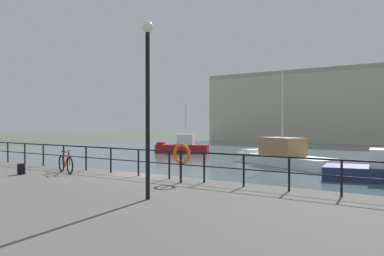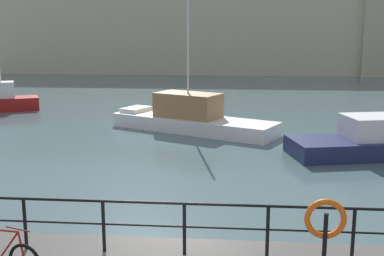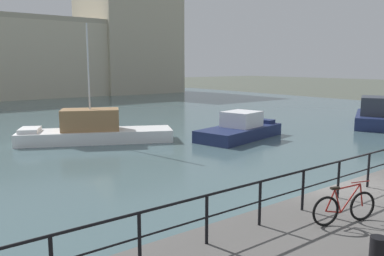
{
  "view_description": "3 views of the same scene",
  "coord_description": "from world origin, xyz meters",
  "views": [
    {
      "loc": [
        11.97,
        -12.96,
        3.2
      ],
      "look_at": [
        -0.36,
        3.81,
        2.94
      ],
      "focal_mm": 39.23,
      "sensor_mm": 36.0,
      "label": 1
    },
    {
      "loc": [
        1.23,
        -9.44,
        5.36
      ],
      "look_at": [
        0.05,
        4.24,
        2.6
      ],
      "focal_mm": 44.93,
      "sensor_mm": 36.0,
      "label": 2
    },
    {
      "loc": [
        -11.07,
        -6.77,
        4.77
      ],
      "look_at": [
        -1.99,
        5.05,
        2.4
      ],
      "focal_mm": 37.14,
      "sensor_mm": 36.0,
      "label": 3
    }
  ],
  "objects": [
    {
      "name": "parked_bicycle",
      "position": [
        -2.8,
        -1.89,
        1.47
      ],
      "size": [
        1.7,
        0.62,
        0.98
      ],
      "rotation": [
        0.0,
        0.0,
        -0.32
      ],
      "color": "black",
      "rests_on": "quay_promenade"
    },
    {
      "name": "moored_green_narrowboat",
      "position": [
        -1.08,
        16.36,
        0.74
      ],
      "size": [
        9.47,
        6.35,
        7.25
      ],
      "rotation": [
        0.0,
        0.0,
        2.68
      ],
      "color": "white",
      "rests_on": "water_basin"
    },
    {
      "name": "ground_plane",
      "position": [
        0.0,
        0.0,
        0.0
      ],
      "size": [
        240.0,
        240.0,
        0.0
      ],
      "primitive_type": "plane",
      "color": "#4C5147"
    },
    {
      "name": "water_basin",
      "position": [
        0.0,
        30.2,
        0.01
      ],
      "size": [
        80.0,
        60.0,
        0.01
      ],
      "primitive_type": "cube",
      "color": "#476066",
      "rests_on": "ground_plane"
    },
    {
      "name": "moored_white_yacht",
      "position": [
        -14.93,
        21.95,
        0.68
      ],
      "size": [
        5.73,
        4.09,
        5.17
      ],
      "rotation": [
        0.0,
        0.0,
        3.6
      ],
      "color": "maroon",
      "rests_on": "water_basin"
    },
    {
      "name": "quay_lamp_post",
      "position": [
        4.13,
        -4.37,
        4.19
      ],
      "size": [
        0.32,
        0.32,
        4.92
      ],
      "color": "black",
      "rests_on": "quay_promenade"
    },
    {
      "name": "mooring_bollard",
      "position": [
        -3.87,
        -3.27,
        1.3
      ],
      "size": [
        0.32,
        0.32,
        0.44
      ],
      "primitive_type": "cylinder",
      "color": "black",
      "rests_on": "quay_promenade"
    },
    {
      "name": "life_ring_stand",
      "position": [
        2.9,
        -1.24,
        2.05
      ],
      "size": [
        0.75,
        0.16,
        1.4
      ],
      "color": "black",
      "rests_on": "quay_promenade"
    },
    {
      "name": "quay_railing",
      "position": [
        0.33,
        -0.75,
        1.81
      ],
      "size": [
        25.65,
        0.07,
        1.08
      ],
      "color": "black",
      "rests_on": "quay_promenade"
    }
  ]
}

